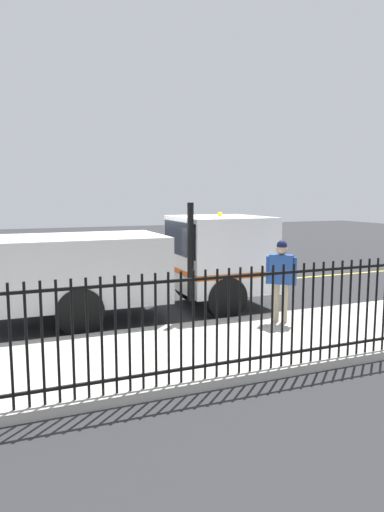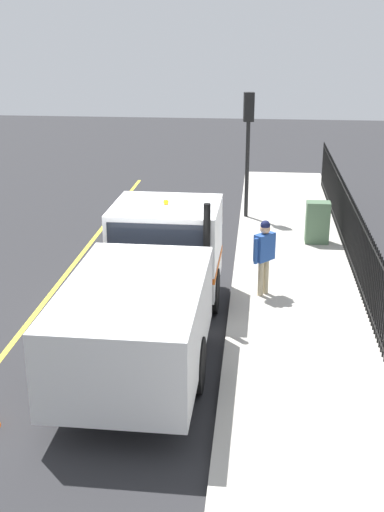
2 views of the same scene
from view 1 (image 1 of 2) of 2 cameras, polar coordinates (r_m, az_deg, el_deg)
ground_plane at (r=11.59m, az=-0.02°, el=-6.33°), size 60.32×60.32×0.00m
sidewalk_slab at (r=8.84m, az=7.96°, el=-10.39°), size 3.01×27.42×0.14m
lane_marking at (r=13.82m, az=-3.90°, el=-4.06°), size 0.12×24.67×0.01m
work_truck at (r=10.72m, az=-5.15°, el=-0.50°), size 2.34×6.76×2.61m
worker_standing at (r=9.75m, az=10.90°, el=-1.98°), size 0.48×0.51×1.71m
iron_fence at (r=7.49m, az=13.43°, el=-6.84°), size 0.04×23.34×1.60m
traffic_cone at (r=12.47m, az=-22.12°, el=-4.57°), size 0.39×0.39×0.56m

